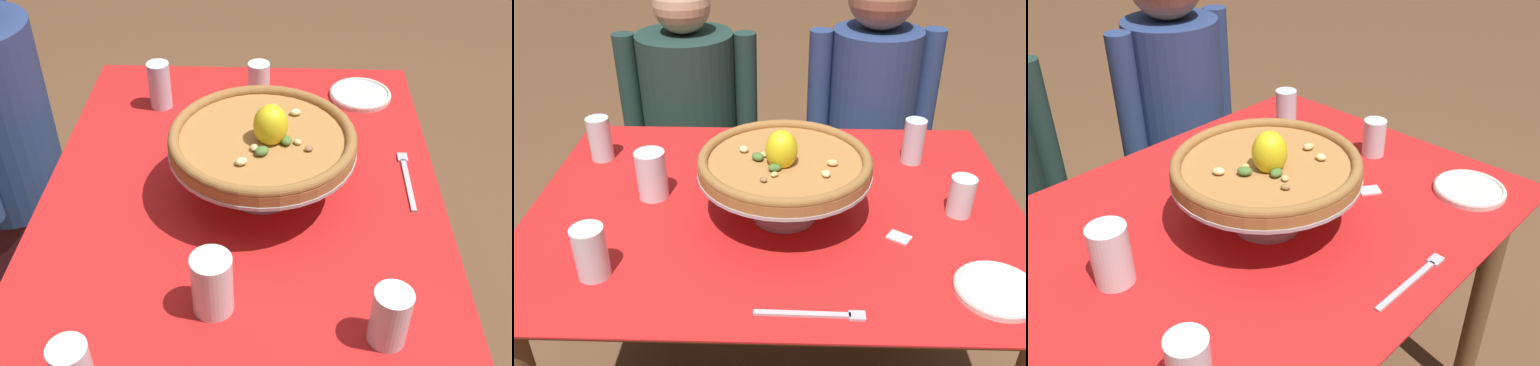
{
  "view_description": "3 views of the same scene",
  "coord_description": "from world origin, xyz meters",
  "views": [
    {
      "loc": [
        -1.05,
        -0.07,
        1.64
      ],
      "look_at": [
        0.01,
        -0.03,
        0.78
      ],
      "focal_mm": 43.07,
      "sensor_mm": 36.0,
      "label": 1
    },
    {
      "loc": [
        0.02,
        -1.15,
        1.5
      ],
      "look_at": [
        -0.01,
        -0.04,
        0.83
      ],
      "focal_mm": 38.34,
      "sensor_mm": 36.0,
      "label": 2
    },
    {
      "loc": [
        -0.67,
        -0.76,
        1.46
      ],
      "look_at": [
        0.05,
        -0.07,
        0.85
      ],
      "focal_mm": 38.45,
      "sensor_mm": 36.0,
      "label": 3
    }
  ],
  "objects": [
    {
      "name": "dining_table",
      "position": [
        0.0,
        0.0,
        0.63
      ],
      "size": [
        1.23,
        0.91,
        0.74
      ],
      "color": "brown",
      "rests_on": "ground"
    },
    {
      "name": "pizza_stand",
      "position": [
        0.02,
        -0.05,
        0.84
      ],
      "size": [
        0.41,
        0.41,
        0.13
      ],
      "color": "#B7B7C1",
      "rests_on": "dining_table"
    },
    {
      "name": "pizza",
      "position": [
        0.02,
        -0.05,
        0.89
      ],
      "size": [
        0.4,
        0.4,
        0.11
      ],
      "color": "#AD753D",
      "rests_on": "pizza_stand"
    },
    {
      "name": "water_glass_back_left",
      "position": [
        -0.51,
        0.23,
        0.8
      ],
      "size": [
        0.06,
        0.06,
        0.13
      ],
      "color": "silver",
      "rests_on": "dining_table"
    },
    {
      "name": "water_glass_side_right",
      "position": [
        0.45,
        -0.02,
        0.79
      ],
      "size": [
        0.06,
        0.06,
        0.1
      ],
      "color": "silver",
      "rests_on": "dining_table"
    },
    {
      "name": "water_glass_front_left",
      "position": [
        -0.37,
        -0.28,
        0.79
      ],
      "size": [
        0.07,
        0.07,
        0.12
      ],
      "color": "silver",
      "rests_on": "dining_table"
    },
    {
      "name": "water_glass_side_left",
      "position": [
        -0.31,
        0.03,
        0.8
      ],
      "size": [
        0.08,
        0.08,
        0.13
      ],
      "color": "white",
      "rests_on": "dining_table"
    },
    {
      "name": "water_glass_back_right",
      "position": [
        0.39,
        0.24,
        0.8
      ],
      "size": [
        0.06,
        0.06,
        0.13
      ],
      "color": "silver",
      "rests_on": "dining_table"
    },
    {
      "name": "side_plate",
      "position": [
        0.45,
        -0.31,
        0.75
      ],
      "size": [
        0.17,
        0.17,
        0.02
      ],
      "color": "silver",
      "rests_on": "dining_table"
    },
    {
      "name": "dinner_fork",
      "position": [
        0.09,
        -0.38,
        0.75
      ],
      "size": [
        0.21,
        0.02,
        0.01
      ],
      "color": "#B7B7C1",
      "rests_on": "dining_table"
    },
    {
      "name": "sugar_packet",
      "position": [
        0.29,
        -0.13,
        0.75
      ],
      "size": [
        0.06,
        0.06,
        0.0
      ],
      "primitive_type": "cube",
      "rotation": [
        0.0,
        0.0,
        2.54
      ],
      "color": "white",
      "rests_on": "dining_table"
    },
    {
      "name": "diner_left",
      "position": [
        -0.33,
        0.73,
        0.57
      ],
      "size": [
        0.5,
        0.36,
        1.17
      ],
      "color": "gray",
      "rests_on": "ground"
    },
    {
      "name": "diner_right",
      "position": [
        0.33,
        0.7,
        0.59
      ],
      "size": [
        0.47,
        0.34,
        1.23
      ],
      "color": "maroon",
      "rests_on": "ground"
    }
  ]
}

